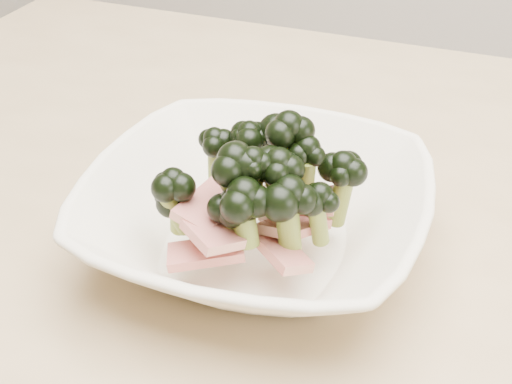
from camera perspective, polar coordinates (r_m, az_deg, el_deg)
dining_table at (r=0.61m, az=11.15°, el=-11.89°), size 1.20×0.80×0.75m
broccoli_dish at (r=0.51m, az=0.08°, el=-1.33°), size 0.26×0.26×0.11m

